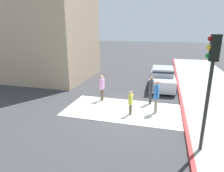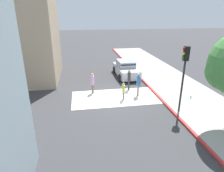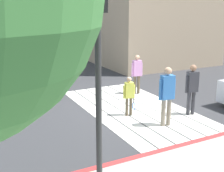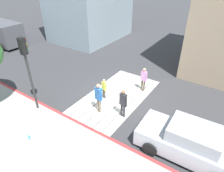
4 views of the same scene
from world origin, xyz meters
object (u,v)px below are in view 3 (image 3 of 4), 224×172
Objects in this scene: pedestrian_child_with_racket at (129,94)px; traffic_light_corner at (97,33)px; pedestrian_adult_trailing at (167,92)px; pedestrian_adult_side at (137,71)px; pedestrian_adult_lead at (192,86)px.

traffic_light_corner is at bearing 140.41° from pedestrian_child_with_racket.
pedestrian_adult_side is (3.37, -1.06, -0.10)m from pedestrian_adult_trailing.
pedestrian_adult_lead is (2.16, -4.40, -2.04)m from traffic_light_corner.
traffic_light_corner is at bearing 141.24° from pedestrian_adult_side.
pedestrian_adult_trailing reaches higher than pedestrian_adult_side.
pedestrian_adult_trailing is 1.42m from pedestrian_child_with_racket.
pedestrian_adult_lead is 1.39m from pedestrian_adult_trailing.
pedestrian_adult_trailing is at bearing 162.47° from pedestrian_adult_side.
pedestrian_adult_side is 2.66m from pedestrian_child_with_racket.
pedestrian_adult_trailing is at bearing 106.10° from pedestrian_adult_lead.
pedestrian_adult_lead reaches higher than pedestrian_child_with_racket.
pedestrian_adult_lead is at bearing -174.93° from pedestrian_adult_side.
pedestrian_adult_trailing reaches higher than pedestrian_child_with_racket.
traffic_light_corner is 2.47× the size of pedestrian_adult_lead.
pedestrian_adult_lead is 3.00m from pedestrian_adult_side.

